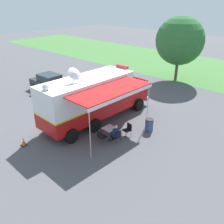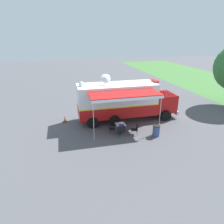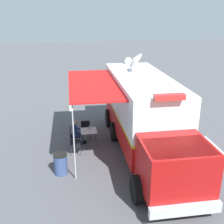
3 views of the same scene
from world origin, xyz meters
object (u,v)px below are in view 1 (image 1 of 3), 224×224
object	(u,v)px
water_bottle	(108,127)
car_behind_truck	(49,83)
folding_chair_spare_by_truck	(128,129)
seated_responder	(115,133)
folding_chair_beside_table	(101,136)
folding_chair_at_table	(117,136)
traffic_cone	(23,142)
command_truck	(95,96)
folding_table	(109,129)
trash_bin	(149,125)

from	to	relation	value
water_bottle	car_behind_truck	xyz separation A→B (m)	(-10.41, 2.52, 0.05)
folding_chair_spare_by_truck	seated_responder	bearing A→B (deg)	-94.88
folding_chair_beside_table	car_behind_truck	xyz separation A→B (m)	(-10.54, 3.31, 0.37)
water_bottle	folding_chair_at_table	bearing A→B (deg)	-5.20
traffic_cone	car_behind_truck	size ratio (longest dim) A/B	0.14
water_bottle	folding_chair_spare_by_truck	distance (m)	1.40
seated_responder	traffic_cone	bearing A→B (deg)	-133.08
command_truck	folding_chair_at_table	world-z (taller)	command_truck
folding_chair_at_table	car_behind_truck	world-z (taller)	car_behind_truck
command_truck	folding_chair_spare_by_truck	size ratio (longest dim) A/B	10.97
water_bottle	folding_table	bearing A→B (deg)	50.71
command_truck	folding_table	xyz separation A→B (m)	(2.52, -1.19, -1.27)
folding_table	water_bottle	bearing A→B (deg)	-129.29
folding_chair_at_table	folding_chair_beside_table	bearing A→B (deg)	-135.04
folding_chair_spare_by_truck	traffic_cone	xyz separation A→B (m)	(-4.09, -5.47, -0.23)
seated_responder	trash_bin	xyz separation A→B (m)	(0.82, 2.69, -0.20)
seated_responder	folding_chair_at_table	bearing A→B (deg)	-1.41
command_truck	traffic_cone	xyz separation A→B (m)	(-0.86, -5.59, -1.66)
command_truck	folding_chair_beside_table	distance (m)	3.60
trash_bin	traffic_cone	size ratio (longest dim) A/B	1.57
command_truck	folding_table	size ratio (longest dim) A/B	11.65
folding_chair_beside_table	folding_chair_spare_by_truck	distance (m)	2.02
folding_chair_beside_table	folding_chair_spare_by_truck	size ratio (longest dim) A/B	1.00
folding_chair_beside_table	traffic_cone	distance (m)	4.97
folding_chair_at_table	folding_chair_beside_table	size ratio (longest dim) A/B	1.00
seated_responder	trash_bin	size ratio (longest dim) A/B	1.37
folding_chair_at_table	traffic_cone	size ratio (longest dim) A/B	1.50
command_truck	water_bottle	bearing A→B (deg)	-26.81
folding_chair_at_table	folding_chair_spare_by_truck	bearing A→B (deg)	94.09
traffic_cone	folding_chair_at_table	bearing A→B (deg)	45.57
command_truck	folding_table	world-z (taller)	command_truck
seated_responder	car_behind_truck	size ratio (longest dim) A/B	0.29
water_bottle	car_behind_truck	size ratio (longest dim) A/B	0.05
folding_table	seated_responder	world-z (taller)	seated_responder
folding_chair_at_table	folding_chair_spare_by_truck	xyz separation A→B (m)	(-0.09, 1.20, 0.00)
folding_chair_spare_by_truck	seated_responder	size ratio (longest dim) A/B	0.70
folding_chair_beside_table	traffic_cone	xyz separation A→B (m)	(-3.47, -3.55, -0.23)
folding_table	car_behind_truck	size ratio (longest dim) A/B	0.19
folding_chair_at_table	folding_chair_spare_by_truck	size ratio (longest dim) A/B	1.00
folding_table	folding_chair_spare_by_truck	world-z (taller)	folding_chair_spare_by_truck
command_truck	trash_bin	world-z (taller)	command_truck
folding_table	car_behind_truck	bearing A→B (deg)	166.77
folding_chair_beside_table	seated_responder	size ratio (longest dim) A/B	0.70
folding_chair_spare_by_truck	car_behind_truck	distance (m)	11.26
trash_bin	traffic_cone	world-z (taller)	trash_bin
trash_bin	folding_table	bearing A→B (deg)	-119.13
folding_table	car_behind_truck	world-z (taller)	car_behind_truck
folding_chair_spare_by_truck	seated_responder	xyz separation A→B (m)	(-0.10, -1.20, 0.14)
command_truck	water_bottle	world-z (taller)	command_truck
folding_table	seated_responder	bearing A→B (deg)	-12.07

